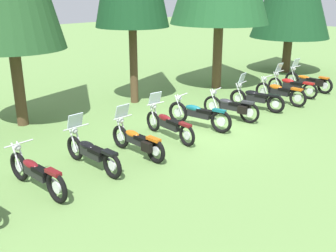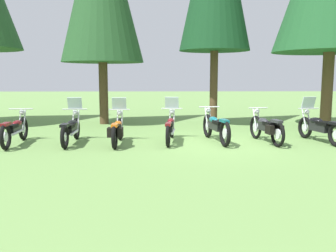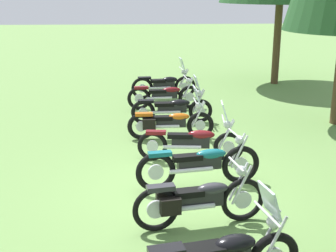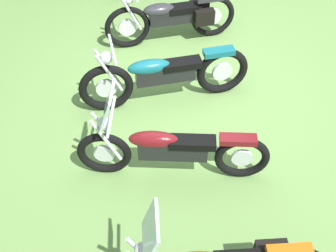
{
  "view_description": "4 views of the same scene",
  "coord_description": "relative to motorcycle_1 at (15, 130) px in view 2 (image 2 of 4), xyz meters",
  "views": [
    {
      "loc": [
        -9.62,
        -8.16,
        4.44
      ],
      "look_at": [
        -2.11,
        -0.44,
        0.71
      ],
      "focal_mm": 42.54,
      "sensor_mm": 36.0,
      "label": 1
    },
    {
      "loc": [
        -1.78,
        -10.77,
        1.97
      ],
      "look_at": [
        -1.55,
        -0.37,
        0.57
      ],
      "focal_mm": 38.76,
      "sensor_mm": 36.0,
      "label": 2
    },
    {
      "loc": [
        8.11,
        -0.92,
        3.72
      ],
      "look_at": [
        -1.7,
        -0.32,
        0.75
      ],
      "focal_mm": 49.55,
      "sensor_mm": 36.0,
      "label": 3
    },
    {
      "loc": [
        -5.2,
        0.44,
        4.59
      ],
      "look_at": [
        -1.25,
        0.21,
        0.63
      ],
      "focal_mm": 49.72,
      "sensor_mm": 36.0,
      "label": 4
    }
  ],
  "objects": [
    {
      "name": "ground_plane",
      "position": [
        6.03,
        0.15,
        -0.45
      ],
      "size": [
        80.0,
        80.0,
        0.0
      ],
      "primitive_type": "plane",
      "color": "#6B934C"
    },
    {
      "name": "motorcycle_4",
      "position": [
        4.57,
        0.35,
        0.01
      ],
      "size": [
        0.66,
        2.35,
        1.35
      ],
      "rotation": [
        0.0,
        0.0,
        1.47
      ],
      "color": "black",
      "rests_on": "ground_plane"
    },
    {
      "name": "motorcycle_6",
      "position": [
        7.48,
        0.11,
        0.02
      ],
      "size": [
        0.75,
        2.18,
        1.03
      ],
      "rotation": [
        0.0,
        0.0,
        1.75
      ],
      "color": "black",
      "rests_on": "ground_plane"
    },
    {
      "name": "motorcycle_3",
      "position": [
        3.0,
        -0.05,
        -0.0
      ],
      "size": [
        0.65,
        2.19,
        1.35
      ],
      "rotation": [
        0.0,
        0.0,
        1.58
      ],
      "color": "black",
      "rests_on": "ground_plane"
    },
    {
      "name": "motorcycle_7",
      "position": [
        9.12,
        0.21,
        0.02
      ],
      "size": [
        0.77,
        2.21,
        1.36
      ],
      "rotation": [
        0.0,
        0.0,
        1.77
      ],
      "color": "black",
      "rests_on": "ground_plane"
    },
    {
      "name": "motorcycle_5",
      "position": [
        5.96,
        0.34,
        0.02
      ],
      "size": [
        0.71,
        2.44,
        1.04
      ],
      "rotation": [
        0.0,
        0.0,
        1.74
      ],
      "color": "black",
      "rests_on": "ground_plane"
    },
    {
      "name": "motorcycle_2",
      "position": [
        1.6,
        0.14,
        0.01
      ],
      "size": [
        0.77,
        2.3,
        1.35
      ],
      "rotation": [
        0.0,
        0.0,
        1.6
      ],
      "color": "black",
      "rests_on": "ground_plane"
    },
    {
      "name": "motorcycle_1",
      "position": [
        0.0,
        0.0,
        0.0
      ],
      "size": [
        0.72,
        2.34,
        1.02
      ],
      "rotation": [
        0.0,
        0.0,
        1.64
      ],
      "color": "black",
      "rests_on": "ground_plane"
    }
  ]
}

